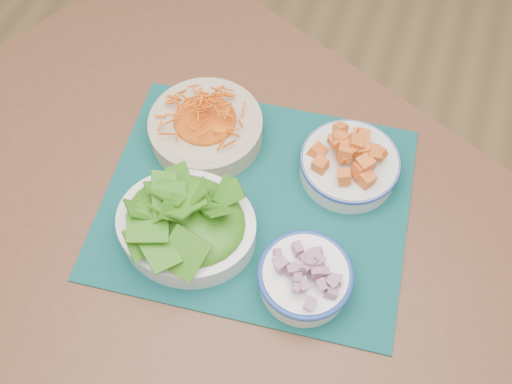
% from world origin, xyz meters
% --- Properties ---
extents(table, '(1.56, 1.35, 0.75)m').
position_xyz_m(table, '(-0.09, 0.10, 0.66)').
color(table, brown).
rests_on(table, ground).
extents(placemat, '(0.56, 0.48, 0.00)m').
position_xyz_m(placemat, '(-0.08, 0.18, 0.75)').
color(placemat, '#063032').
rests_on(placemat, table).
extents(carrot_bowl, '(0.22, 0.22, 0.07)m').
position_xyz_m(carrot_bowl, '(-0.21, 0.28, 0.79)').
color(carrot_bowl, '#C7B794').
rests_on(carrot_bowl, placemat).
extents(squash_bowl, '(0.20, 0.20, 0.09)m').
position_xyz_m(squash_bowl, '(0.06, 0.28, 0.79)').
color(squash_bowl, white).
rests_on(squash_bowl, placemat).
extents(lettuce_bowl, '(0.24, 0.21, 0.10)m').
position_xyz_m(lettuce_bowl, '(-0.16, 0.08, 0.80)').
color(lettuce_bowl, white).
rests_on(lettuce_bowl, placemat).
extents(onion_bowl, '(0.19, 0.19, 0.07)m').
position_xyz_m(onion_bowl, '(0.05, 0.05, 0.79)').
color(onion_bowl, white).
rests_on(onion_bowl, placemat).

